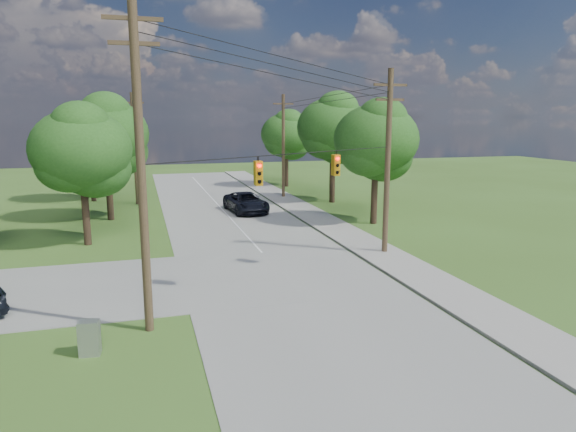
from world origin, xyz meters
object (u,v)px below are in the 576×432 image
object	(u,v)px
pole_sw	(141,164)
pole_north_w	(135,148)
pole_north_e	(283,145)
car_main_north	(246,202)
control_cabinet	(89,338)
pole_ne	(388,160)

from	to	relation	value
pole_sw	pole_north_w	size ratio (longest dim) A/B	1.20
pole_north_e	car_main_north	bearing A→B (deg)	-127.06
car_main_north	control_cabinet	size ratio (longest dim) A/B	4.87
pole_ne	pole_north_e	world-z (taller)	pole_ne
pole_ne	pole_sw	bearing A→B (deg)	-150.62
pole_north_w	pole_ne	bearing A→B (deg)	-57.71
pole_ne	pole_north_w	xyz separation A→B (m)	(-13.90, 22.00, -0.34)
pole_ne	control_cabinet	xyz separation A→B (m)	(-15.46, -9.16, -4.87)
pole_north_e	control_cabinet	bearing A→B (deg)	-116.38
pole_ne	control_cabinet	bearing A→B (deg)	-149.34
pole_sw	control_cabinet	bearing A→B (deg)	-141.40
pole_north_w	pole_sw	bearing A→B (deg)	-89.23
pole_sw	control_cabinet	size ratio (longest dim) A/B	9.97
pole_north_e	car_main_north	size ratio (longest dim) A/B	1.71
pole_sw	pole_north_e	distance (m)	32.55
pole_ne	pole_north_w	size ratio (longest dim) A/B	1.05
pole_sw	pole_ne	xyz separation A→B (m)	(13.50, 7.60, -0.76)
pole_ne	pole_north_e	bearing A→B (deg)	90.00
pole_north_e	pole_ne	bearing A→B (deg)	-90.00
pole_north_e	pole_north_w	size ratio (longest dim) A/B	1.00
pole_sw	pole_north_w	xyz separation A→B (m)	(-0.40, 29.60, -1.10)
pole_sw	pole_ne	bearing A→B (deg)	29.38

